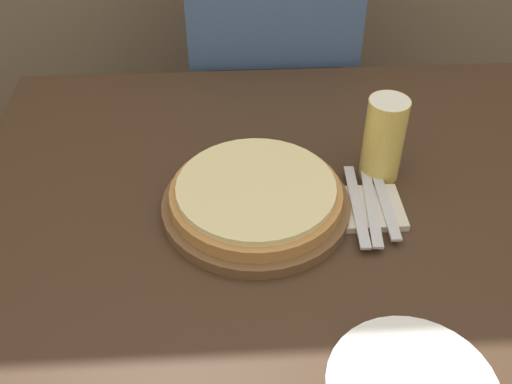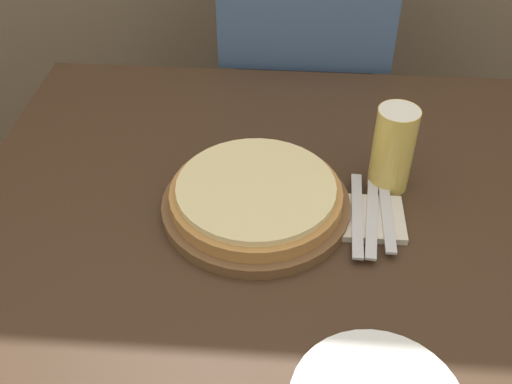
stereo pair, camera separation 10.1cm
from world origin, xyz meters
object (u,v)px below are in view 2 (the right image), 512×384
object	(u,v)px
spoon	(387,216)
beer_glass	(393,146)
fork	(357,214)
diner_person	(302,72)
dinner_knife	(372,215)
pizza_on_board	(256,198)

from	to	relation	value
spoon	beer_glass	bearing A→B (deg)	84.27
beer_glass	fork	size ratio (longest dim) A/B	0.75
spoon	diner_person	xyz separation A→B (m)	(-0.15, 0.65, -0.09)
beer_glass	fork	xyz separation A→B (m)	(-0.06, -0.10, -0.07)
diner_person	fork	bearing A→B (deg)	-81.30
dinner_knife	spoon	xyz separation A→B (m)	(0.02, 0.00, 0.00)
beer_glass	fork	bearing A→B (deg)	-120.80
fork	spoon	bearing A→B (deg)	0.00
fork	spoon	world-z (taller)	same
dinner_knife	spoon	bearing A→B (deg)	0.00
dinner_knife	diner_person	size ratio (longest dim) A/B	0.16
spoon	diner_person	world-z (taller)	diner_person
diner_person	beer_glass	bearing A→B (deg)	-73.75
fork	dinner_knife	xyz separation A→B (m)	(0.02, 0.00, 0.00)
pizza_on_board	fork	world-z (taller)	pizza_on_board
beer_glass	dinner_knife	world-z (taller)	beer_glass
beer_glass	spoon	size ratio (longest dim) A/B	0.89
dinner_knife	diner_person	world-z (taller)	diner_person
beer_glass	diner_person	xyz separation A→B (m)	(-0.16, 0.55, -0.17)
spoon	diner_person	distance (m)	0.67
pizza_on_board	dinner_knife	xyz separation A→B (m)	(0.20, -0.01, -0.01)
pizza_on_board	diner_person	xyz separation A→B (m)	(0.07, 0.63, -0.11)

